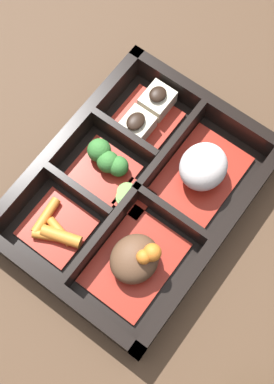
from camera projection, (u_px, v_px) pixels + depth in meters
The scene contains 9 objects.
ground_plane at pixel (137, 199), 0.64m from camera, with size 3.00×3.00×0.00m, color #4C3523.
bento_base at pixel (137, 198), 0.63m from camera, with size 0.30×0.22×0.01m.
bento_rim at pixel (135, 191), 0.62m from camera, with size 0.30×0.22×0.05m.
bowl_rice at pixel (203, 169), 0.62m from camera, with size 0.11×0.08×0.05m.
bowl_stew at pixel (136, 260), 0.58m from camera, with size 0.11×0.08×0.05m.
bowl_tofu at pixel (147, 115), 0.65m from camera, with size 0.08×0.07×0.04m.
bowl_greens at pixel (107, 162), 0.63m from camera, with size 0.07×0.07×0.03m.
bowl_carrots at pixel (56, 229), 0.61m from camera, with size 0.07×0.07×0.02m.
bowl_pickles at pixel (129, 196), 0.62m from camera, with size 0.04×0.04×0.01m.
Camera 1 is at (0.17, 0.12, 0.60)m, focal length 50.00 mm.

